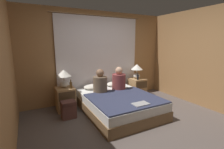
% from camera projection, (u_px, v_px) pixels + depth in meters
% --- Properties ---
extents(ground_plane, '(16.00, 16.00, 0.00)m').
position_uv_depth(ground_plane, '(136.00, 125.00, 3.28)').
color(ground_plane, '#564C47').
extents(wall_back, '(4.34, 0.06, 2.50)m').
position_uv_depth(wall_back, '(99.00, 56.00, 4.66)').
color(wall_back, '#A37547').
rests_on(wall_back, ground_plane).
extents(wall_left, '(0.06, 3.80, 2.50)m').
position_uv_depth(wall_left, '(2.00, 74.00, 2.06)').
color(wall_left, '#A37547').
rests_on(wall_left, ground_plane).
extents(wall_right, '(0.06, 3.80, 2.50)m').
position_uv_depth(wall_right, '(208.00, 59.00, 4.02)').
color(wall_right, '#A37547').
rests_on(wall_right, ground_plane).
extents(curtain_panel, '(2.61, 0.02, 2.37)m').
position_uv_depth(curtain_panel, '(100.00, 59.00, 4.62)').
color(curtain_panel, white).
rests_on(curtain_panel, ground_plane).
extents(bed, '(1.52, 2.00, 0.41)m').
position_uv_depth(bed, '(118.00, 104.00, 3.89)').
color(bed, brown).
rests_on(bed, ground_plane).
extents(nightstand_left, '(0.43, 0.45, 0.57)m').
position_uv_depth(nightstand_left, '(66.00, 99.00, 3.98)').
color(nightstand_left, '#A87F51').
rests_on(nightstand_left, ground_plane).
extents(nightstand_right, '(0.43, 0.45, 0.57)m').
position_uv_depth(nightstand_right, '(137.00, 88.00, 4.97)').
color(nightstand_right, '#A87F51').
rests_on(nightstand_right, ground_plane).
extents(lamp_left, '(0.35, 0.35, 0.44)m').
position_uv_depth(lamp_left, '(64.00, 76.00, 3.91)').
color(lamp_left, silver).
rests_on(lamp_left, nightstand_left).
extents(lamp_right, '(0.35, 0.35, 0.44)m').
position_uv_depth(lamp_right, '(137.00, 69.00, 4.91)').
color(lamp_right, silver).
rests_on(lamp_right, nightstand_right).
extents(pillow_left, '(0.49, 0.35, 0.12)m').
position_uv_depth(pillow_left, '(93.00, 87.00, 4.37)').
color(pillow_left, silver).
rests_on(pillow_left, bed).
extents(pillow_right, '(0.49, 0.35, 0.12)m').
position_uv_depth(pillow_right, '(114.00, 84.00, 4.68)').
color(pillow_right, silver).
rests_on(pillow_right, bed).
extents(blanket_on_bed, '(1.46, 1.34, 0.03)m').
position_uv_depth(blanket_on_bed, '(125.00, 98.00, 3.59)').
color(blanket_on_bed, '#2D334C').
rests_on(blanket_on_bed, bed).
extents(person_left_in_bed, '(0.35, 0.35, 0.59)m').
position_uv_depth(person_left_in_bed, '(100.00, 83.00, 4.03)').
color(person_left_in_bed, brown).
rests_on(person_left_in_bed, bed).
extents(person_right_in_bed, '(0.36, 0.36, 0.61)m').
position_uv_depth(person_right_in_bed, '(119.00, 81.00, 4.28)').
color(person_right_in_bed, brown).
rests_on(person_right_in_bed, bed).
extents(beer_bottle_on_left_stand, '(0.06, 0.06, 0.22)m').
position_uv_depth(beer_bottle_on_left_stand, '(71.00, 85.00, 3.85)').
color(beer_bottle_on_left_stand, '#513819').
rests_on(beer_bottle_on_left_stand, nightstand_left).
extents(beer_bottle_on_right_stand, '(0.06, 0.06, 0.22)m').
position_uv_depth(beer_bottle_on_right_stand, '(138.00, 77.00, 4.75)').
color(beer_bottle_on_right_stand, black).
rests_on(beer_bottle_on_right_stand, nightstand_right).
extents(laptop_on_bed, '(0.33, 0.21, 0.02)m').
position_uv_depth(laptop_on_bed, '(141.00, 104.00, 3.20)').
color(laptop_on_bed, '#9EA0A5').
rests_on(laptop_on_bed, blanket_on_bed).
extents(backpack_on_floor, '(0.31, 0.27, 0.39)m').
position_uv_depth(backpack_on_floor, '(69.00, 108.00, 3.57)').
color(backpack_on_floor, brown).
rests_on(backpack_on_floor, ground_plane).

